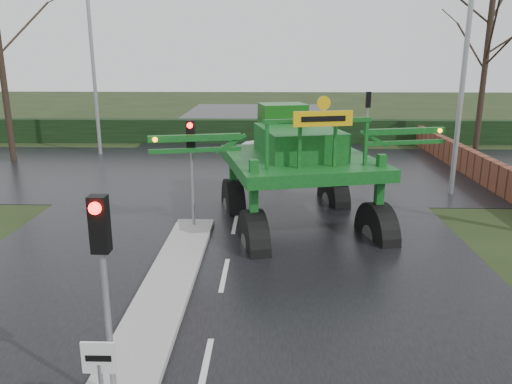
{
  "coord_description": "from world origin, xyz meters",
  "views": [
    {
      "loc": [
        1.13,
        -7.7,
        5.44
      ],
      "look_at": [
        0.79,
        4.81,
        2.0
      ],
      "focal_mm": 35.0,
      "sensor_mm": 36.0,
      "label": 1
    }
  ],
  "objects_px": {
    "street_light_right": "(459,40)",
    "white_sedan": "(281,164)",
    "traffic_signal_mid": "(191,150)",
    "traffic_signal_far": "(368,109)",
    "crop_sprayer": "(252,159)",
    "traffic_signal_near": "(102,258)",
    "keep_left_sign": "(100,369)",
    "street_light_left_far": "(97,45)"
  },
  "relations": [
    {
      "from": "street_light_right",
      "to": "white_sedan",
      "type": "bearing_deg",
      "value": 139.63
    },
    {
      "from": "traffic_signal_mid",
      "to": "traffic_signal_far",
      "type": "relative_size",
      "value": 1.0
    },
    {
      "from": "crop_sprayer",
      "to": "white_sedan",
      "type": "bearing_deg",
      "value": 71.41
    },
    {
      "from": "traffic_signal_near",
      "to": "traffic_signal_mid",
      "type": "height_order",
      "value": "same"
    },
    {
      "from": "keep_left_sign",
      "to": "traffic_signal_far",
      "type": "xyz_separation_m",
      "value": [
        7.8,
        21.51,
        1.53
      ]
    },
    {
      "from": "keep_left_sign",
      "to": "traffic_signal_far",
      "type": "relative_size",
      "value": 0.38
    },
    {
      "from": "traffic_signal_near",
      "to": "crop_sprayer",
      "type": "height_order",
      "value": "crop_sprayer"
    },
    {
      "from": "traffic_signal_far",
      "to": "white_sedan",
      "type": "bearing_deg",
      "value": 27.53
    },
    {
      "from": "traffic_signal_near",
      "to": "street_light_left_far",
      "type": "height_order",
      "value": "street_light_left_far"
    },
    {
      "from": "traffic_signal_mid",
      "to": "keep_left_sign",
      "type": "bearing_deg",
      "value": -90.0
    },
    {
      "from": "street_light_left_far",
      "to": "white_sedan",
      "type": "relative_size",
      "value": 2.39
    },
    {
      "from": "street_light_left_far",
      "to": "white_sedan",
      "type": "distance_m",
      "value": 11.84
    },
    {
      "from": "traffic_signal_far",
      "to": "white_sedan",
      "type": "xyz_separation_m",
      "value": [
        -4.79,
        -2.5,
        -2.59
      ]
    },
    {
      "from": "crop_sprayer",
      "to": "keep_left_sign",
      "type": "bearing_deg",
      "value": -116.81
    },
    {
      "from": "traffic_signal_near",
      "to": "white_sedan",
      "type": "height_order",
      "value": "traffic_signal_near"
    },
    {
      "from": "keep_left_sign",
      "to": "street_light_left_far",
      "type": "relative_size",
      "value": 0.14
    },
    {
      "from": "keep_left_sign",
      "to": "traffic_signal_mid",
      "type": "distance_m",
      "value": 9.12
    },
    {
      "from": "street_light_left_far",
      "to": "traffic_signal_far",
      "type": "bearing_deg",
      "value": 0.03
    },
    {
      "from": "traffic_signal_mid",
      "to": "crop_sprayer",
      "type": "relative_size",
      "value": 0.37
    },
    {
      "from": "street_light_right",
      "to": "crop_sprayer",
      "type": "xyz_separation_m",
      "value": [
        -7.57,
        -5.65,
        -3.42
      ]
    },
    {
      "from": "traffic_signal_mid",
      "to": "street_light_left_far",
      "type": "xyz_separation_m",
      "value": [
        -6.89,
        12.51,
        3.4
      ]
    },
    {
      "from": "keep_left_sign",
      "to": "traffic_signal_far",
      "type": "height_order",
      "value": "traffic_signal_far"
    },
    {
      "from": "keep_left_sign",
      "to": "white_sedan",
      "type": "bearing_deg",
      "value": 81.0
    },
    {
      "from": "keep_left_sign",
      "to": "street_light_right",
      "type": "bearing_deg",
      "value": 54.88
    },
    {
      "from": "traffic_signal_far",
      "to": "crop_sprayer",
      "type": "relative_size",
      "value": 0.37
    },
    {
      "from": "keep_left_sign",
      "to": "crop_sprayer",
      "type": "distance_m",
      "value": 8.22
    },
    {
      "from": "traffic_signal_near",
      "to": "traffic_signal_mid",
      "type": "relative_size",
      "value": 1.0
    },
    {
      "from": "traffic_signal_far",
      "to": "street_light_right",
      "type": "xyz_separation_m",
      "value": [
        1.69,
        -8.01,
        3.4
      ]
    },
    {
      "from": "traffic_signal_mid",
      "to": "street_light_right",
      "type": "relative_size",
      "value": 0.35
    },
    {
      "from": "traffic_signal_mid",
      "to": "traffic_signal_far",
      "type": "height_order",
      "value": "same"
    },
    {
      "from": "traffic_signal_far",
      "to": "street_light_right",
      "type": "bearing_deg",
      "value": 101.95
    },
    {
      "from": "street_light_right",
      "to": "street_light_left_far",
      "type": "height_order",
      "value": "same"
    },
    {
      "from": "traffic_signal_far",
      "to": "street_light_left_far",
      "type": "distance_m",
      "value": 15.08
    },
    {
      "from": "white_sedan",
      "to": "crop_sprayer",
      "type": "bearing_deg",
      "value": -173.85
    },
    {
      "from": "keep_left_sign",
      "to": "traffic_signal_mid",
      "type": "height_order",
      "value": "traffic_signal_mid"
    },
    {
      "from": "street_light_left_far",
      "to": "crop_sprayer",
      "type": "bearing_deg",
      "value": -57.14
    },
    {
      "from": "keep_left_sign",
      "to": "traffic_signal_near",
      "type": "xyz_separation_m",
      "value": [
        0.0,
        0.49,
        1.53
      ]
    },
    {
      "from": "traffic_signal_far",
      "to": "traffic_signal_near",
      "type": "bearing_deg",
      "value": 69.64
    },
    {
      "from": "traffic_signal_near",
      "to": "traffic_signal_mid",
      "type": "bearing_deg",
      "value": 90.0
    },
    {
      "from": "traffic_signal_mid",
      "to": "traffic_signal_far",
      "type": "xyz_separation_m",
      "value": [
        7.8,
        12.52,
        0.0
      ]
    },
    {
      "from": "traffic_signal_mid",
      "to": "white_sedan",
      "type": "distance_m",
      "value": 10.78
    },
    {
      "from": "keep_left_sign",
      "to": "street_light_right",
      "type": "relative_size",
      "value": 0.14
    }
  ]
}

